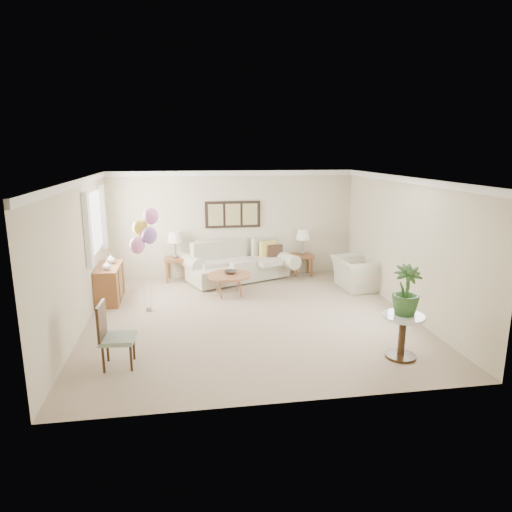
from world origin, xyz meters
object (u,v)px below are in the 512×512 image
at_px(sofa, 238,264).
at_px(armchair, 357,273).
at_px(accent_chair, 112,334).
at_px(balloon_cluster, 144,232).
at_px(coffee_table, 229,276).

relative_size(sofa, armchair, 2.73).
height_order(accent_chair, balloon_cluster, balloon_cluster).
height_order(armchair, balloon_cluster, balloon_cluster).
relative_size(sofa, balloon_cluster, 1.45).
xyz_separation_m(sofa, balloon_cluster, (-2.01, -1.92, 1.19)).
height_order(coffee_table, accent_chair, accent_chair).
height_order(sofa, armchair, sofa).
distance_m(sofa, accent_chair, 4.87).
bearing_deg(sofa, armchair, -23.79).
distance_m(accent_chair, balloon_cluster, 2.61).
bearing_deg(coffee_table, armchair, 1.04).
relative_size(armchair, accent_chair, 1.11).
height_order(coffee_table, balloon_cluster, balloon_cluster).
bearing_deg(balloon_cluster, armchair, 9.55).
bearing_deg(armchair, sofa, 62.47).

